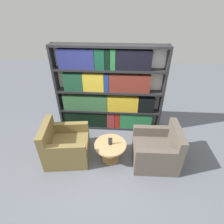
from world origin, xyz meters
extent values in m
plane|color=slate|center=(0.00, 0.00, 0.00)|extent=(14.00, 14.00, 0.00)
cube|color=silver|center=(0.00, 1.36, 1.09)|extent=(2.61, 0.05, 2.18)
cube|color=#262628|center=(-1.28, 1.24, 1.09)|extent=(0.05, 0.30, 2.18)
cube|color=#262628|center=(1.28, 1.24, 1.09)|extent=(0.05, 0.30, 2.18)
cube|color=#262628|center=(0.00, 1.24, 0.03)|extent=(2.51, 0.30, 0.05)
cube|color=#262628|center=(0.00, 1.24, 0.55)|extent=(2.51, 0.30, 0.05)
cube|color=#262628|center=(0.00, 1.24, 1.09)|extent=(2.51, 0.30, 0.05)
cube|color=#262628|center=(0.00, 1.24, 1.64)|extent=(2.51, 0.30, 0.05)
cube|color=#262628|center=(0.00, 1.24, 2.16)|extent=(2.51, 0.30, 0.05)
cube|color=black|center=(-0.65, 1.21, 0.27)|extent=(1.16, 0.20, 0.43)
cube|color=maroon|center=(0.04, 1.21, 0.27)|extent=(0.20, 0.20, 0.43)
cube|color=#A51F15|center=(0.21, 1.21, 0.27)|extent=(0.13, 0.20, 0.43)
cube|color=#267542|center=(0.69, 1.21, 0.27)|extent=(0.83, 0.20, 0.43)
cube|color=#36683E|center=(-0.61, 1.21, 0.77)|extent=(1.12, 0.20, 0.40)
cube|color=gold|center=(0.34, 1.21, 0.77)|extent=(0.76, 0.20, 0.40)
cube|color=black|center=(0.92, 1.21, 0.77)|extent=(0.39, 0.20, 0.40)
cube|color=#1D4D34|center=(-0.85, 1.21, 1.33)|extent=(0.46, 0.20, 0.43)
cube|color=gold|center=(-0.37, 1.21, 1.33)|extent=(0.49, 0.20, 0.43)
cube|color=navy|center=(-0.06, 1.21, 1.33)|extent=(0.11, 0.20, 0.43)
cube|color=maroon|center=(0.48, 1.21, 1.33)|extent=(0.95, 0.20, 0.43)
cube|color=navy|center=(-0.72, 1.21, 1.88)|extent=(0.81, 0.20, 0.43)
cube|color=#144D34|center=(-0.20, 1.21, 1.88)|extent=(0.22, 0.20, 0.43)
cube|color=black|center=(-0.03, 1.21, 1.88)|extent=(0.11, 0.20, 0.43)
cube|color=#2B6F3D|center=(0.09, 1.21, 1.88)|extent=(0.11, 0.20, 0.43)
cube|color=black|center=(0.54, 1.21, 1.88)|extent=(0.77, 0.20, 0.43)
cube|color=olive|center=(-0.83, 0.09, 0.21)|extent=(1.00, 0.94, 0.43)
cube|color=olive|center=(-1.21, 0.05, 0.66)|extent=(0.24, 0.84, 0.45)
cube|color=olive|center=(-0.72, -0.25, 0.55)|extent=(0.77, 0.21, 0.23)
cube|color=olive|center=(-0.80, 0.46, 0.55)|extent=(0.77, 0.21, 0.23)
cube|color=brown|center=(1.05, 0.09, 0.21)|extent=(0.92, 0.85, 0.43)
cube|color=brown|center=(1.43, 0.10, 0.66)|extent=(0.16, 0.84, 0.45)
cube|color=brown|center=(0.97, 0.45, 0.55)|extent=(0.76, 0.14, 0.23)
cube|color=brown|center=(0.99, -0.26, 0.55)|extent=(0.76, 0.14, 0.23)
cylinder|color=tan|center=(0.11, 0.08, 0.20)|extent=(0.12, 0.12, 0.40)
cylinder|color=tan|center=(0.11, 0.08, 0.01)|extent=(0.37, 0.37, 0.03)
cylinder|color=tan|center=(0.11, 0.08, 0.42)|extent=(0.67, 0.67, 0.04)
cube|color=black|center=(0.11, 0.08, 0.45)|extent=(0.05, 0.06, 0.01)
cube|color=#2D2D2D|center=(0.11, 0.08, 0.53)|extent=(0.08, 0.01, 0.18)
camera|label=1|loc=(0.33, -2.58, 3.01)|focal=28.00mm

